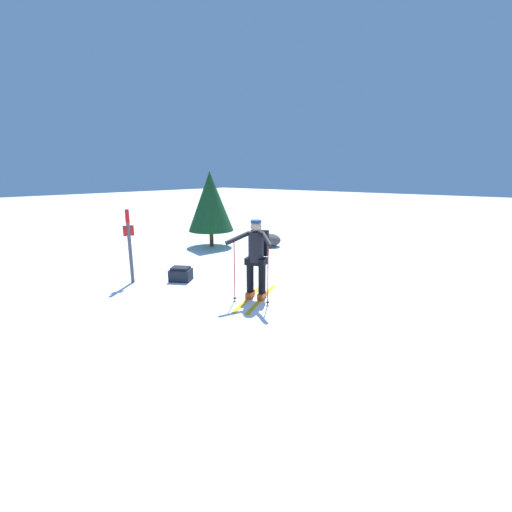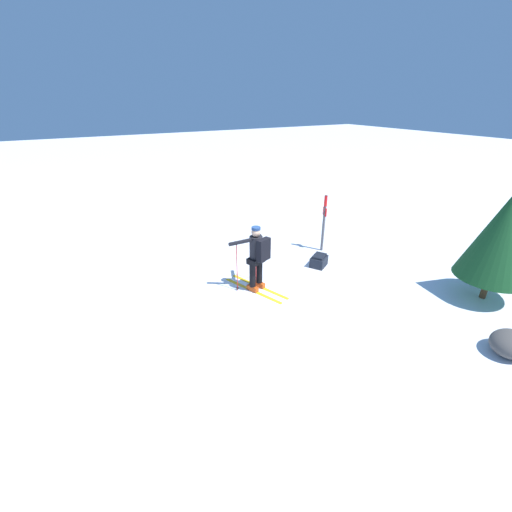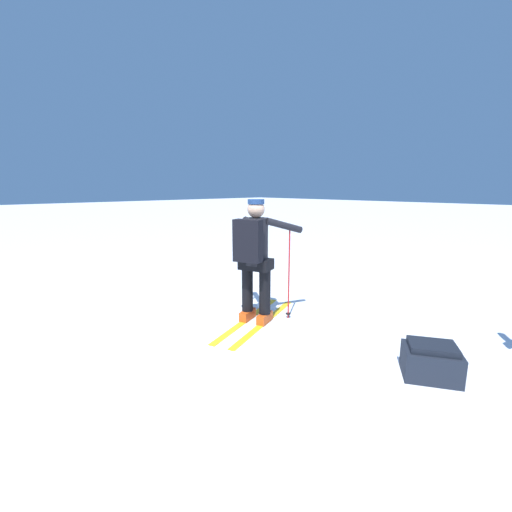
% 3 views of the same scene
% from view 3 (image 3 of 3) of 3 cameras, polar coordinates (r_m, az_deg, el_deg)
% --- Properties ---
extents(ground_plane, '(80.00, 80.00, 0.00)m').
position_cam_3_polar(ground_plane, '(4.08, -1.47, -14.44)').
color(ground_plane, white).
extents(skier, '(1.07, 1.81, 1.63)m').
position_cam_3_polar(skier, '(4.43, -0.14, 0.34)').
color(skier, gold).
rests_on(skier, ground_plane).
extents(dropped_backpack, '(0.62, 0.58, 0.34)m').
position_cam_3_polar(dropped_backpack, '(3.77, 27.15, -15.34)').
color(dropped_backpack, black).
rests_on(dropped_backpack, ground_plane).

